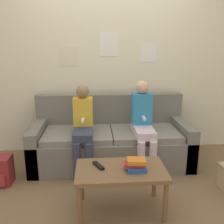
# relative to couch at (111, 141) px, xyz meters

# --- Properties ---
(ground_plane) EXTENTS (10.00, 10.00, 0.00)m
(ground_plane) POSITION_rel_couch_xyz_m (0.00, -0.53, -0.28)
(ground_plane) COLOR brown
(wall_back) EXTENTS (8.00, 0.07, 2.60)m
(wall_back) POSITION_rel_couch_xyz_m (-0.00, 0.49, 1.02)
(wall_back) COLOR beige
(wall_back) RESTS_ON ground_plane
(couch) EXTENTS (2.03, 0.82, 0.87)m
(couch) POSITION_rel_couch_xyz_m (0.00, 0.00, 0.00)
(couch) COLOR #6B665B
(couch) RESTS_ON ground_plane
(coffee_table) EXTENTS (0.83, 0.48, 0.43)m
(coffee_table) POSITION_rel_couch_xyz_m (0.02, -1.04, 0.09)
(coffee_table) COLOR brown
(coffee_table) RESTS_ON ground_plane
(person_left) EXTENTS (0.24, 0.56, 1.06)m
(person_left) POSITION_rel_couch_xyz_m (-0.36, -0.20, 0.30)
(person_left) COLOR #33384C
(person_left) RESTS_ON ground_plane
(person_right) EXTENTS (0.24, 0.56, 1.10)m
(person_right) POSITION_rel_couch_xyz_m (0.38, -0.19, 0.33)
(person_right) COLOR silver
(person_right) RESTS_ON ground_plane
(tv_remote) EXTENTS (0.11, 0.17, 0.02)m
(tv_remote) POSITION_rel_couch_xyz_m (-0.19, -0.98, 0.16)
(tv_remote) COLOR black
(tv_remote) RESTS_ON coffee_table
(book_stack) EXTENTS (0.20, 0.16, 0.11)m
(book_stack) POSITION_rel_couch_xyz_m (0.15, -1.07, 0.19)
(book_stack) COLOR #23519E
(book_stack) RESTS_ON coffee_table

